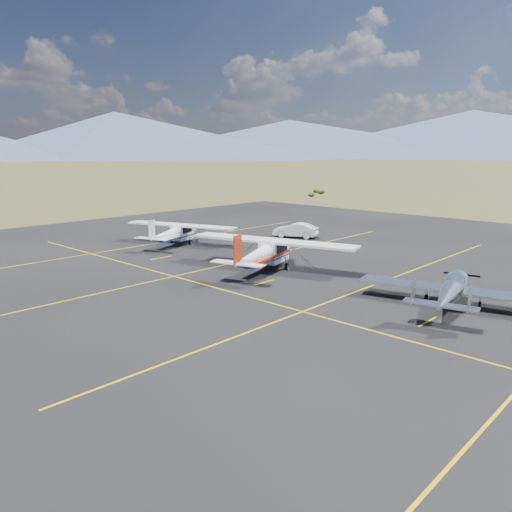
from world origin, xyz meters
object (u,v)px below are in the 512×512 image
aircraft_plain (174,232)px  aircraft_low_wing (452,289)px  aircraft_cessna (265,252)px  sedan (296,230)px

aircraft_plain → aircraft_low_wing: bearing=-111.2°
aircraft_cessna → aircraft_plain: 12.46m
aircraft_plain → sedan: size_ratio=2.47×
aircraft_cessna → aircraft_plain: (1.67, 12.35, -0.20)m
aircraft_cessna → aircraft_plain: aircraft_cessna is taller
aircraft_low_wing → aircraft_plain: (1.05, 25.27, 0.13)m
aircraft_low_wing → sedan: aircraft_low_wing is taller
aircraft_low_wing → sedan: (11.80, 20.12, -0.36)m
aircraft_low_wing → aircraft_cessna: bearing=79.1°
aircraft_low_wing → aircraft_cessna: 12.94m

